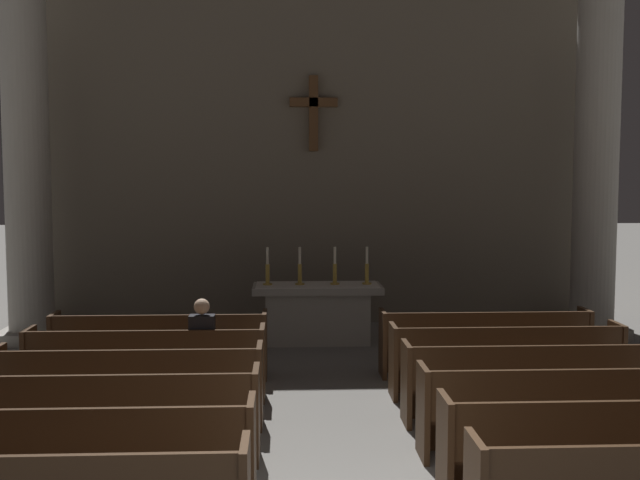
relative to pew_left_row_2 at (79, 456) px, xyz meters
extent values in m
cube|color=#422B19|center=(0.00, 0.04, -0.05)|extent=(2.88, 0.40, 0.05)
cube|color=#422B19|center=(0.00, -0.19, 0.22)|extent=(2.88, 0.05, 0.50)
cube|color=#422B19|center=(0.00, 0.22, -0.28)|extent=(2.88, 0.04, 0.40)
cube|color=#422B19|center=(1.47, 0.02, 0.00)|extent=(0.06, 0.50, 0.95)
cube|color=#422B19|center=(0.00, 1.09, -0.05)|extent=(2.88, 0.40, 0.05)
cube|color=#422B19|center=(0.00, 0.87, 0.22)|extent=(2.88, 0.05, 0.50)
cube|color=#422B19|center=(0.00, 1.27, -0.28)|extent=(2.88, 0.04, 0.40)
cube|color=#422B19|center=(1.47, 1.07, 0.00)|extent=(0.06, 0.50, 0.95)
cube|color=#422B19|center=(0.00, 2.14, -0.05)|extent=(2.88, 0.40, 0.05)
cube|color=#422B19|center=(0.00, 1.92, 0.22)|extent=(2.88, 0.05, 0.50)
cube|color=#422B19|center=(0.00, 2.32, -0.28)|extent=(2.88, 0.04, 0.40)
cube|color=#422B19|center=(1.47, 2.12, 0.00)|extent=(0.06, 0.50, 0.95)
cube|color=#422B19|center=(0.00, 3.20, -0.05)|extent=(2.88, 0.40, 0.05)
cube|color=#422B19|center=(0.00, 2.97, 0.22)|extent=(2.88, 0.05, 0.50)
cube|color=#422B19|center=(0.00, 3.38, -0.28)|extent=(2.88, 0.04, 0.40)
cube|color=#422B19|center=(1.47, 3.18, 0.00)|extent=(0.06, 0.50, 0.95)
cube|color=#422B19|center=(-1.47, 3.18, 0.00)|extent=(0.06, 0.50, 0.95)
cube|color=#422B19|center=(0.00, 4.25, -0.05)|extent=(2.88, 0.40, 0.05)
cube|color=#422B19|center=(0.00, 4.02, 0.22)|extent=(2.88, 0.05, 0.50)
cube|color=#422B19|center=(0.00, 4.43, -0.28)|extent=(2.88, 0.04, 0.40)
cube|color=#422B19|center=(1.47, 4.23, 0.00)|extent=(0.06, 0.50, 0.95)
cube|color=#422B19|center=(-1.47, 4.23, 0.00)|extent=(0.06, 0.50, 0.95)
cube|color=#422B19|center=(4.62, 0.04, -0.05)|extent=(2.88, 0.40, 0.05)
cube|color=#422B19|center=(4.62, -0.19, 0.22)|extent=(2.88, 0.05, 0.50)
cube|color=#422B19|center=(4.62, 0.22, -0.28)|extent=(2.88, 0.04, 0.40)
cube|color=#422B19|center=(3.15, 0.02, 0.00)|extent=(0.06, 0.50, 0.95)
cube|color=#422B19|center=(4.62, 1.09, -0.05)|extent=(2.88, 0.40, 0.05)
cube|color=#422B19|center=(4.62, 0.87, 0.22)|extent=(2.88, 0.05, 0.50)
cube|color=#422B19|center=(4.62, 1.27, -0.28)|extent=(2.88, 0.04, 0.40)
cube|color=#422B19|center=(3.15, 1.07, 0.00)|extent=(0.06, 0.50, 0.95)
cube|color=#422B19|center=(4.62, 2.14, -0.05)|extent=(2.88, 0.40, 0.05)
cube|color=#422B19|center=(4.62, 1.92, 0.22)|extent=(2.88, 0.05, 0.50)
cube|color=#422B19|center=(4.62, 2.32, -0.28)|extent=(2.88, 0.04, 0.40)
cube|color=#422B19|center=(3.15, 2.12, 0.00)|extent=(0.06, 0.50, 0.95)
cube|color=#422B19|center=(4.62, 3.20, -0.05)|extent=(2.88, 0.40, 0.05)
cube|color=#422B19|center=(4.62, 2.97, 0.22)|extent=(2.88, 0.05, 0.50)
cube|color=#422B19|center=(4.62, 3.38, -0.28)|extent=(2.88, 0.04, 0.40)
cube|color=#422B19|center=(3.15, 3.18, 0.00)|extent=(0.06, 0.50, 0.95)
cube|color=#422B19|center=(6.09, 3.18, 0.00)|extent=(0.06, 0.50, 0.95)
cube|color=#422B19|center=(4.62, 4.25, -0.05)|extent=(2.88, 0.40, 0.05)
cube|color=#422B19|center=(4.62, 4.02, 0.22)|extent=(2.88, 0.05, 0.50)
cube|color=#422B19|center=(4.62, 4.43, -0.28)|extent=(2.88, 0.04, 0.40)
cube|color=#422B19|center=(3.15, 4.23, 0.00)|extent=(0.06, 0.50, 0.95)
cube|color=#422B19|center=(6.09, 4.23, 0.00)|extent=(0.06, 0.50, 0.95)
cube|color=#ADA89E|center=(-2.63, 6.81, -0.38)|extent=(1.07, 1.07, 0.20)
cylinder|color=#ADA89E|center=(-2.63, 6.81, 2.69)|extent=(0.76, 0.76, 6.34)
cube|color=#ADA89E|center=(7.25, 6.81, -0.38)|extent=(1.07, 1.07, 0.20)
cylinder|color=#ADA89E|center=(7.25, 6.81, 2.69)|extent=(0.76, 0.76, 6.34)
cube|color=#A8A399|center=(2.31, 6.46, -0.04)|extent=(1.76, 0.72, 0.88)
cube|color=#A8A399|center=(2.31, 6.46, 0.46)|extent=(2.20, 0.90, 0.12)
cube|color=silver|center=(2.31, 6.46, 0.53)|extent=(2.09, 0.86, 0.01)
cylinder|color=#B79338|center=(1.46, 6.46, 0.54)|extent=(0.16, 0.16, 0.02)
cylinder|color=#B79338|center=(1.46, 6.46, 0.71)|extent=(0.07, 0.07, 0.35)
cylinder|color=silver|center=(1.46, 6.46, 1.03)|extent=(0.04, 0.04, 0.29)
cylinder|color=#B79338|center=(2.01, 6.46, 0.54)|extent=(0.16, 0.16, 0.02)
cylinder|color=#B79338|center=(2.01, 6.46, 0.71)|extent=(0.07, 0.07, 0.35)
cylinder|color=silver|center=(2.01, 6.46, 1.03)|extent=(0.04, 0.04, 0.29)
cylinder|color=#B79338|center=(2.61, 6.46, 0.54)|extent=(0.16, 0.16, 0.02)
cylinder|color=#B79338|center=(2.61, 6.46, 0.71)|extent=(0.07, 0.07, 0.35)
cylinder|color=silver|center=(2.61, 6.46, 1.03)|extent=(0.04, 0.04, 0.29)
cylinder|color=#B79338|center=(3.16, 6.46, 0.54)|extent=(0.16, 0.16, 0.02)
cylinder|color=#B79338|center=(3.16, 6.46, 0.71)|extent=(0.07, 0.07, 0.35)
cylinder|color=silver|center=(3.16, 6.46, 1.03)|extent=(0.04, 0.04, 0.29)
cube|color=#706656|center=(2.31, 8.38, 3.20)|extent=(11.11, 0.25, 7.35)
cube|color=brown|center=(2.31, 8.17, 3.57)|extent=(0.17, 0.17, 1.42)
cube|color=brown|center=(2.31, 8.17, 3.78)|extent=(0.91, 0.17, 0.17)
cube|color=#26262B|center=(0.71, 3.38, -0.25)|extent=(0.24, 0.14, 0.45)
cube|color=#26262B|center=(0.71, 3.25, 0.03)|extent=(0.28, 0.36, 0.12)
cube|color=black|center=(0.71, 3.12, 0.36)|extent=(0.32, 0.20, 0.54)
sphere|color=beige|center=(0.71, 3.12, 0.74)|extent=(0.20, 0.20, 0.20)
camera|label=1|loc=(1.77, -6.34, 2.37)|focal=42.44mm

